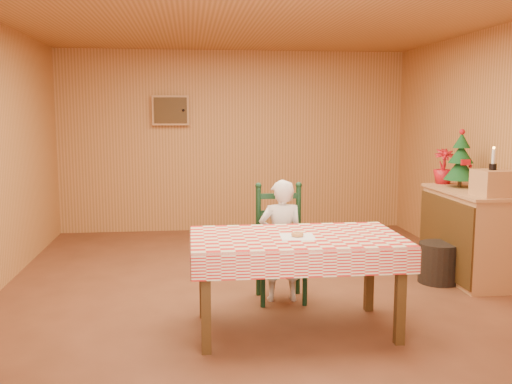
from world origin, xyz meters
TOP-DOWN VIEW (x-y plane):
  - ground at (0.00, 0.00)m, footprint 6.00×6.00m
  - cabin_walls at (-0.00, 0.53)m, footprint 5.10×6.05m
  - dining_table at (0.18, -0.99)m, footprint 1.66×0.96m
  - ladder_chair at (0.18, -0.21)m, footprint 0.44×0.40m
  - seated_child at (0.18, -0.26)m, footprint 0.41×0.27m
  - napkin at (0.18, -1.04)m, footprint 0.28×0.28m
  - donut at (0.18, -1.04)m, footprint 0.10×0.10m
  - shelf_unit at (2.22, 0.21)m, footprint 0.54×1.24m
  - crate at (2.23, -0.19)m, footprint 0.33×0.33m
  - christmas_tree at (2.23, 0.46)m, footprint 0.34×0.34m
  - flower_arrangement at (2.18, 0.76)m, footprint 0.25×0.25m
  - candle_set at (2.23, -0.19)m, footprint 0.07×0.07m
  - storage_bin at (1.87, 0.10)m, footprint 0.42×0.42m

SIDE VIEW (x-z plane):
  - ground at x=0.00m, z-range 0.00..0.00m
  - storage_bin at x=1.87m, z-range 0.00..0.41m
  - shelf_unit at x=2.22m, z-range 0.00..0.93m
  - ladder_chair at x=0.18m, z-range -0.04..1.04m
  - seated_child at x=0.18m, z-range 0.00..1.12m
  - dining_table at x=0.18m, z-range 0.30..1.07m
  - napkin at x=0.18m, z-range 0.77..0.77m
  - donut at x=0.18m, z-range 0.77..0.81m
  - crate at x=2.23m, z-range 0.93..1.18m
  - flower_arrangement at x=2.18m, z-range 0.93..1.32m
  - christmas_tree at x=2.23m, z-range 0.90..1.52m
  - candle_set at x=2.23m, z-range 1.13..1.36m
  - cabin_walls at x=0.00m, z-range 0.50..3.15m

